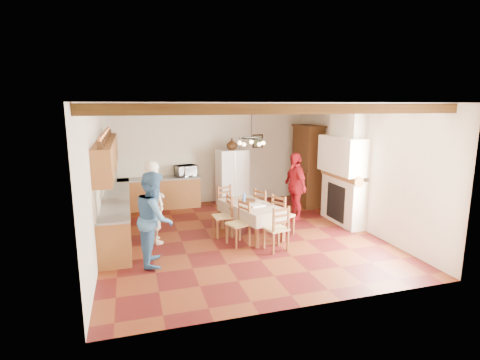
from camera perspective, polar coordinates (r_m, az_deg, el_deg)
name	(u,v)px	position (r m, az deg, el deg)	size (l,w,h in m)	color
floor	(240,236)	(8.74, -0.07, -8.54)	(6.00, 6.50, 0.02)	#4B1211
ceiling	(240,103)	(8.21, -0.07, 11.68)	(6.00, 6.50, 0.02)	silver
wall_back	(209,154)	(11.47, -4.71, 4.00)	(6.00, 0.02, 3.00)	beige
wall_front	(305,211)	(5.37, 9.87, -4.64)	(6.00, 0.02, 3.00)	beige
wall_left	(96,179)	(8.04, -21.11, 0.09)	(0.02, 6.50, 3.00)	beige
wall_right	(357,166)	(9.63, 17.39, 2.10)	(0.02, 6.50, 3.00)	beige
ceiling_beams	(240,108)	(8.21, -0.07, 10.98)	(6.00, 6.30, 0.16)	#32190C
lower_cabinets_left	(117,215)	(9.29, -18.26, -5.06)	(0.60, 4.30, 0.86)	brown
lower_cabinets_back	(160,194)	(11.15, -12.11, -2.03)	(2.30, 0.60, 0.86)	brown
countertop_left	(116,196)	(9.17, -18.43, -2.36)	(0.62, 4.30, 0.04)	slate
countertop_back	(159,178)	(11.05, -12.21, 0.24)	(2.34, 0.62, 0.04)	slate
backsplash_left	(102,184)	(9.12, -20.34, -0.51)	(0.03, 4.30, 0.60)	beige
backsplash_back	(158,166)	(11.28, -12.39, 2.10)	(2.30, 0.03, 0.60)	beige
upper_cabinets	(107,155)	(9.01, -19.61, 3.60)	(0.35, 4.20, 0.70)	brown
fireplace	(342,169)	(9.65, 15.26, 1.64)	(0.56, 1.60, 2.80)	beige
wall_picture	(258,141)	(11.82, 2.71, 5.95)	(0.34, 0.03, 0.42)	black
refrigerator	(232,178)	(11.11, -1.22, 0.35)	(0.84, 0.69, 1.68)	white
hutch	(307,165)	(11.38, 10.20, 2.23)	(0.55, 1.32, 2.39)	#3B1E0C
dining_table	(251,208)	(8.60, 1.70, -4.23)	(1.27, 1.84, 0.74)	beige
chandelier	(251,138)	(8.32, 1.76, 6.43)	(0.47, 0.47, 0.03)	black
chair_left_near	(238,223)	(8.06, -0.33, -6.59)	(0.42, 0.40, 0.96)	brown
chair_left_far	(222,216)	(8.60, -2.70, -5.44)	(0.42, 0.40, 0.96)	brown
chair_right_near	(283,214)	(8.74, 6.55, -5.23)	(0.42, 0.40, 0.96)	brown
chair_right_far	(265,208)	(9.26, 3.80, -4.22)	(0.42, 0.40, 0.96)	brown
chair_end_near	(276,228)	(7.81, 5.54, -7.25)	(0.42, 0.40, 0.96)	brown
chair_end_far	(228,205)	(9.48, -1.83, -3.83)	(0.42, 0.40, 0.96)	brown
person_man	(155,202)	(8.31, -12.89, -3.27)	(0.66, 0.43, 1.81)	white
person_woman_blue	(155,218)	(7.22, -12.88, -5.67)	(0.86, 0.67, 1.77)	teal
person_woman_red	(295,186)	(9.85, 8.38, -0.95)	(1.04, 0.43, 1.77)	#A2121C
microwave	(186,171)	(11.10, -8.27, 1.39)	(0.59, 0.40, 0.33)	silver
fridge_vase	(232,144)	(10.97, -1.25, 5.52)	(0.32, 0.32, 0.33)	#3B1E0C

